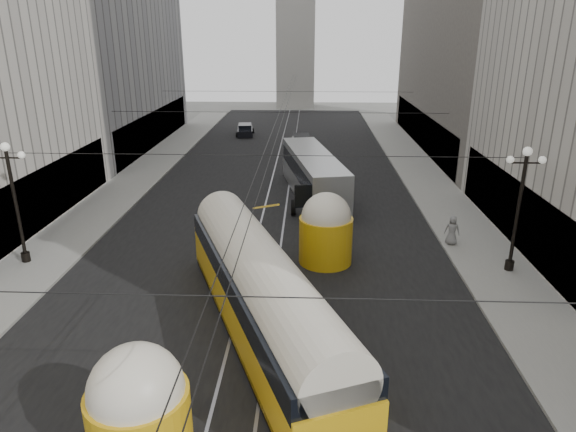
{
  "coord_description": "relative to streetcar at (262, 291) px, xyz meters",
  "views": [
    {
      "loc": [
        2.29,
        -6.19,
        11.62
      ],
      "look_at": [
        1.4,
        15.31,
        3.87
      ],
      "focal_mm": 32.0,
      "sensor_mm": 36.0,
      "label": 1
    }
  ],
  "objects": [
    {
      "name": "distant_tower",
      "position": [
        -0.5,
        68.06,
        13.06
      ],
      "size": [
        6.0,
        6.0,
        31.36
      ],
      "color": "#B2AFA8",
      "rests_on": "ground"
    },
    {
      "name": "building_left_far",
      "position": [
        -20.49,
        36.06,
        12.4
      ],
      "size": [
        12.6,
        28.6,
        28.6
      ],
      "color": "#999999",
      "rests_on": "ground"
    },
    {
      "name": "sidewalk_left",
      "position": [
        -12.5,
        24.06,
        -1.83
      ],
      "size": [
        4.0,
        72.0,
        0.15
      ],
      "primitive_type": "cube",
      "color": "gray",
      "rests_on": "ground"
    },
    {
      "name": "city_bus",
      "position": [
        2.14,
        18.6,
        -0.14
      ],
      "size": [
        5.04,
        13.01,
        3.21
      ],
      "color": "#A3A5A8",
      "rests_on": "ground"
    },
    {
      "name": "road",
      "position": [
        -0.5,
        20.56,
        -1.9
      ],
      "size": [
        20.0,
        85.0,
        0.02
      ],
      "primitive_type": "cube",
      "color": "black",
      "rests_on": "ground"
    },
    {
      "name": "lamppost_left_mid",
      "position": [
        -13.1,
        6.06,
        1.84
      ],
      "size": [
        1.86,
        0.44,
        6.37
      ],
      "color": "black",
      "rests_on": "sidewalk_left"
    },
    {
      "name": "rail_right",
      "position": [
        0.25,
        20.56,
        -1.9
      ],
      "size": [
        0.12,
        85.0,
        0.04
      ],
      "primitive_type": "cube",
      "color": "gray",
      "rests_on": "ground"
    },
    {
      "name": "lamppost_right_mid",
      "position": [
        12.1,
        6.06,
        1.84
      ],
      "size": [
        1.86,
        0.44,
        6.37
      ],
      "color": "black",
      "rests_on": "sidewalk_right"
    },
    {
      "name": "pedestrian_sidewalk_right",
      "position": [
        10.0,
        9.35,
        -0.9
      ],
      "size": [
        0.95,
        0.74,
        1.7
      ],
      "primitive_type": "imported",
      "rotation": [
        0.0,
        0.0,
        2.83
      ],
      "color": "slate",
      "rests_on": "sidewalk_right"
    },
    {
      "name": "sedan_dark_far",
      "position": [
        -5.8,
        42.33,
        -1.31
      ],
      "size": [
        2.21,
        4.37,
        1.32
      ],
      "color": "black",
      "rests_on": "ground"
    },
    {
      "name": "streetcar",
      "position": [
        0.0,
        0.0,
        0.0
      ],
      "size": [
        8.31,
        16.74,
        3.9
      ],
      "color": "gold",
      "rests_on": "ground"
    },
    {
      "name": "sidewalk_right",
      "position": [
        11.5,
        24.06,
        -1.83
      ],
      "size": [
        4.0,
        72.0,
        0.15
      ],
      "primitive_type": "cube",
      "color": "gray",
      "rests_on": "ground"
    },
    {
      "name": "catenary",
      "position": [
        -0.38,
        19.55,
        3.98
      ],
      "size": [
        25.0,
        72.0,
        0.23
      ],
      "color": "black",
      "rests_on": "ground"
    },
    {
      "name": "rail_left",
      "position": [
        -1.25,
        20.56,
        -1.9
      ],
      "size": [
        0.12,
        85.0,
        0.04
      ],
      "primitive_type": "cube",
      "color": "gray",
      "rests_on": "ground"
    },
    {
      "name": "sedan_white_far",
      "position": [
        1.02,
        35.2,
        -1.24
      ],
      "size": [
        2.11,
        4.69,
        1.46
      ],
      "color": "#B8B8B8",
      "rests_on": "ground"
    }
  ]
}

